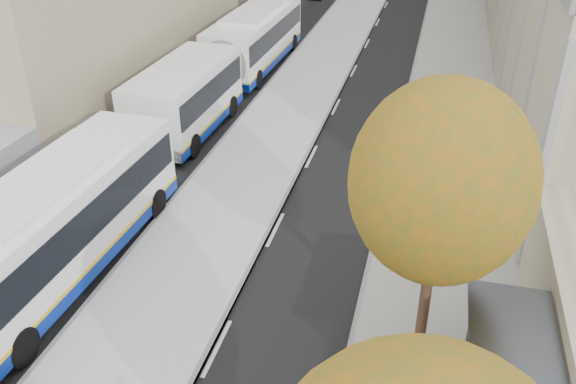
% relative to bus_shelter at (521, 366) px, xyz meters
% --- Properties ---
extents(bus_platform, '(4.25, 150.00, 0.15)m').
position_rel_bus_shelter_xyz_m(bus_platform, '(-9.56, 24.04, -2.11)').
color(bus_platform, silver).
rests_on(bus_platform, ground).
extents(sidewalk, '(4.75, 150.00, 0.08)m').
position_rel_bus_shelter_xyz_m(sidewalk, '(-1.56, 24.04, -2.15)').
color(sidewalk, gray).
rests_on(sidewalk, ground).
extents(bus_shelter, '(1.90, 4.40, 2.53)m').
position_rel_bus_shelter_xyz_m(bus_shelter, '(0.00, 0.00, 0.00)').
color(bus_shelter, '#383A3F').
rests_on(bus_shelter, sidewalk).
extents(tree_c, '(4.20, 4.20, 7.28)m').
position_rel_bus_shelter_xyz_m(tree_c, '(-2.09, 2.04, 3.06)').
color(tree_c, '#311F16').
rests_on(tree_c, sidewalk).
extents(bus_far, '(3.32, 19.42, 3.23)m').
position_rel_bus_shelter_xyz_m(bus_far, '(-13.37, 20.04, -0.43)').
color(bus_far, white).
rests_on(bus_far, ground).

